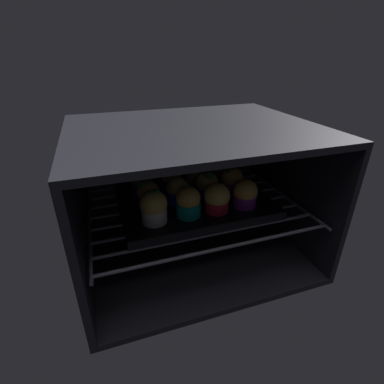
{
  "coord_description": "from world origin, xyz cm",
  "views": [
    {
      "loc": [
        -22.3,
        -41.77,
        51.95
      ],
      "look_at": [
        0.0,
        23.43,
        17.39
      ],
      "focal_mm": 26.82,
      "sensor_mm": 36.0,
      "label": 1
    }
  ],
  "objects_px": {
    "muffin_row2_col1": "(171,179)",
    "muffin_row2_col3": "(221,171)",
    "muffin_row1_col1": "(177,191)",
    "muffin_row0_col2": "(217,198)",
    "muffin_row0_col3": "(245,194)",
    "muffin_row2_col0": "(142,181)",
    "muffin_row1_col2": "(207,185)",
    "baking_tray": "(192,201)",
    "muffin_row0_col1": "(188,202)",
    "muffin_row1_col0": "(148,195)",
    "muffin_row1_col3": "(232,181)",
    "muffin_row0_col0": "(154,207)",
    "muffin_row2_col2": "(196,174)"
  },
  "relations": [
    {
      "from": "muffin_row0_col0",
      "to": "muffin_row1_col0",
      "type": "distance_m",
      "value": 0.08
    },
    {
      "from": "muffin_row2_col3",
      "to": "muffin_row0_col3",
      "type": "bearing_deg",
      "value": -91.22
    },
    {
      "from": "muffin_row0_col1",
      "to": "baking_tray",
      "type": "bearing_deg",
      "value": 65.04
    },
    {
      "from": "muffin_row0_col0",
      "to": "muffin_row0_col1",
      "type": "xyz_separation_m",
      "value": [
        0.08,
        0.0,
        -0.0
      ]
    },
    {
      "from": "baking_tray",
      "to": "muffin_row2_col0",
      "type": "height_order",
      "value": "muffin_row2_col0"
    },
    {
      "from": "muffin_row0_col2",
      "to": "muffin_row1_col2",
      "type": "relative_size",
      "value": 0.96
    },
    {
      "from": "muffin_row0_col1",
      "to": "muffin_row1_col2",
      "type": "xyz_separation_m",
      "value": [
        0.08,
        0.08,
        -0.0
      ]
    },
    {
      "from": "muffin_row0_col2",
      "to": "muffin_row0_col3",
      "type": "xyz_separation_m",
      "value": [
        0.08,
        -0.0,
        -0.0
      ]
    },
    {
      "from": "muffin_row1_col0",
      "to": "muffin_row2_col3",
      "type": "bearing_deg",
      "value": 19.02
    },
    {
      "from": "muffin_row1_col1",
      "to": "muffin_row1_col3",
      "type": "relative_size",
      "value": 0.91
    },
    {
      "from": "muffin_row1_col0",
      "to": "muffin_row1_col3",
      "type": "distance_m",
      "value": 0.24
    },
    {
      "from": "muffin_row1_col3",
      "to": "muffin_row2_col2",
      "type": "height_order",
      "value": "muffin_row2_col2"
    },
    {
      "from": "muffin_row0_col2",
      "to": "muffin_row0_col3",
      "type": "bearing_deg",
      "value": -0.13
    },
    {
      "from": "muffin_row0_col3",
      "to": "muffin_row1_col3",
      "type": "xyz_separation_m",
      "value": [
        -0.0,
        0.08,
        0.0
      ]
    },
    {
      "from": "baking_tray",
      "to": "muffin_row0_col2",
      "type": "height_order",
      "value": "muffin_row0_col2"
    },
    {
      "from": "muffin_row1_col0",
      "to": "muffin_row1_col2",
      "type": "height_order",
      "value": "muffin_row1_col2"
    },
    {
      "from": "muffin_row2_col3",
      "to": "muffin_row1_col1",
      "type": "bearing_deg",
      "value": -152.98
    },
    {
      "from": "muffin_row2_col2",
      "to": "muffin_row2_col1",
      "type": "bearing_deg",
      "value": -177.58
    },
    {
      "from": "muffin_row2_col0",
      "to": "baking_tray",
      "type": "bearing_deg",
      "value": -32.75
    },
    {
      "from": "muffin_row0_col0",
      "to": "muffin_row2_col3",
      "type": "relative_size",
      "value": 1.09
    },
    {
      "from": "muffin_row2_col2",
      "to": "muffin_row0_col3",
      "type": "bearing_deg",
      "value": -63.19
    },
    {
      "from": "muffin_row1_col0",
      "to": "baking_tray",
      "type": "bearing_deg",
      "value": 0.97
    },
    {
      "from": "baking_tray",
      "to": "muffin_row2_col1",
      "type": "xyz_separation_m",
      "value": [
        -0.04,
        0.07,
        0.04
      ]
    },
    {
      "from": "muffin_row1_col1",
      "to": "muffin_row1_col2",
      "type": "bearing_deg",
      "value": 3.5
    },
    {
      "from": "muffin_row2_col1",
      "to": "muffin_row2_col3",
      "type": "relative_size",
      "value": 0.99
    },
    {
      "from": "muffin_row1_col2",
      "to": "muffin_row2_col2",
      "type": "distance_m",
      "value": 0.08
    },
    {
      "from": "muffin_row0_col1",
      "to": "muffin_row1_col3",
      "type": "height_order",
      "value": "same"
    },
    {
      "from": "muffin_row1_col1",
      "to": "muffin_row1_col2",
      "type": "distance_m",
      "value": 0.08
    },
    {
      "from": "muffin_row0_col1",
      "to": "muffin_row0_col3",
      "type": "xyz_separation_m",
      "value": [
        0.15,
        -0.0,
        -0.0
      ]
    },
    {
      "from": "muffin_row1_col1",
      "to": "muffin_row2_col2",
      "type": "bearing_deg",
      "value": 45.25
    },
    {
      "from": "muffin_row2_col1",
      "to": "muffin_row2_col2",
      "type": "height_order",
      "value": "muffin_row2_col2"
    },
    {
      "from": "muffin_row0_col0",
      "to": "muffin_row2_col2",
      "type": "distance_m",
      "value": 0.22
    },
    {
      "from": "muffin_row0_col3",
      "to": "muffin_row2_col0",
      "type": "height_order",
      "value": "muffin_row2_col0"
    },
    {
      "from": "muffin_row0_col0",
      "to": "muffin_row1_col3",
      "type": "xyz_separation_m",
      "value": [
        0.24,
        0.08,
        -0.0
      ]
    },
    {
      "from": "muffin_row0_col1",
      "to": "muffin_row0_col2",
      "type": "xyz_separation_m",
      "value": [
        0.07,
        -0.0,
        -0.0
      ]
    },
    {
      "from": "muffin_row1_col1",
      "to": "muffin_row0_col2",
      "type": "bearing_deg",
      "value": -43.42
    },
    {
      "from": "muffin_row0_col2",
      "to": "muffin_row2_col0",
      "type": "relative_size",
      "value": 0.93
    },
    {
      "from": "muffin_row1_col1",
      "to": "muffin_row2_col3",
      "type": "xyz_separation_m",
      "value": [
        0.16,
        0.08,
        0.0
      ]
    },
    {
      "from": "muffin_row1_col0",
      "to": "muffin_row1_col1",
      "type": "height_order",
      "value": "muffin_row1_col0"
    },
    {
      "from": "muffin_row0_col2",
      "to": "muffin_row0_col3",
      "type": "relative_size",
      "value": 1.02
    },
    {
      "from": "muffin_row0_col0",
      "to": "muffin_row0_col1",
      "type": "distance_m",
      "value": 0.08
    },
    {
      "from": "muffin_row0_col0",
      "to": "muffin_row1_col0",
      "type": "xyz_separation_m",
      "value": [
        0.0,
        0.08,
        -0.0
      ]
    },
    {
      "from": "muffin_row0_col1",
      "to": "muffin_row1_col2",
      "type": "distance_m",
      "value": 0.11
    },
    {
      "from": "muffin_row0_col2",
      "to": "muffin_row1_col2",
      "type": "bearing_deg",
      "value": 86.7
    },
    {
      "from": "baking_tray",
      "to": "muffin_row2_col2",
      "type": "height_order",
      "value": "muffin_row2_col2"
    },
    {
      "from": "muffin_row1_col2",
      "to": "muffin_row2_col1",
      "type": "xyz_separation_m",
      "value": [
        -0.08,
        0.07,
        -0.0
      ]
    },
    {
      "from": "baking_tray",
      "to": "muffin_row0_col0",
      "type": "bearing_deg",
      "value": -147.06
    },
    {
      "from": "muffin_row1_col1",
      "to": "baking_tray",
      "type": "bearing_deg",
      "value": 2.85
    },
    {
      "from": "muffin_row1_col1",
      "to": "muffin_row2_col1",
      "type": "bearing_deg",
      "value": 87.01
    },
    {
      "from": "muffin_row0_col2",
      "to": "muffin_row1_col0",
      "type": "distance_m",
      "value": 0.17
    }
  ]
}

